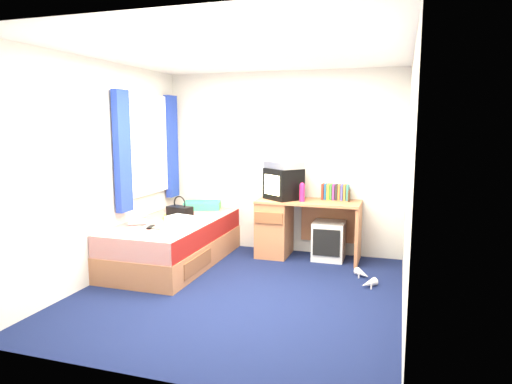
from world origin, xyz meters
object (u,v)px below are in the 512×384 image
(aerosol_can, at_px, (297,192))
(white_heels, at_px, (365,279))
(handbag, at_px, (180,212))
(storage_cube, at_px, (329,240))
(remote_control, at_px, (151,227))
(picture_frame, at_px, (349,196))
(pink_water_bottle, at_px, (302,193))
(colour_swatch_fan, at_px, (155,228))
(bed, at_px, (175,242))
(crt_tv, at_px, (283,184))
(towel, at_px, (180,220))
(pillow, at_px, (202,205))
(desk, at_px, (288,225))
(vcr, at_px, (284,165))
(magazine, at_px, (172,217))
(water_bottle, at_px, (137,222))

(aerosol_can, xyz_separation_m, white_heels, (0.95, -0.76, -0.80))
(handbag, distance_m, white_heels, 2.38)
(aerosol_can, bearing_deg, storage_cube, -3.06)
(aerosol_can, xyz_separation_m, remote_control, (-1.43, -1.21, -0.29))
(picture_frame, height_order, remote_control, picture_frame)
(pink_water_bottle, height_order, colour_swatch_fan, pink_water_bottle)
(picture_frame, relative_size, white_heels, 0.26)
(bed, xyz_separation_m, crt_tv, (1.19, 0.74, 0.68))
(colour_swatch_fan, distance_m, remote_control, 0.08)
(aerosol_can, bearing_deg, towel, -142.74)
(colour_swatch_fan, bearing_deg, pillow, 89.62)
(bed, bearing_deg, colour_swatch_fan, -88.80)
(bed, bearing_deg, pink_water_bottle, 23.47)
(desk, bearing_deg, storage_cube, 1.18)
(storage_cube, distance_m, pink_water_bottle, 0.70)
(pillow, bearing_deg, handbag, -90.58)
(pillow, relative_size, colour_swatch_fan, 2.25)
(storage_cube, height_order, picture_frame, picture_frame)
(vcr, height_order, handbag, vcr)
(aerosol_can, bearing_deg, pink_water_bottle, -53.83)
(vcr, relative_size, aerosol_can, 2.41)
(aerosol_can, bearing_deg, magazine, -158.23)
(crt_tv, height_order, aerosol_can, crt_tv)
(crt_tv, distance_m, aerosol_can, 0.20)
(crt_tv, bearing_deg, pink_water_bottle, 16.35)
(picture_frame, xyz_separation_m, aerosol_can, (-0.66, -0.07, 0.02))
(magazine, height_order, remote_control, remote_control)
(desk, distance_m, remote_control, 1.78)
(aerosol_can, height_order, white_heels, aerosol_can)
(picture_frame, height_order, white_heels, picture_frame)
(pillow, xyz_separation_m, towel, (0.14, -0.94, -0.01))
(aerosol_can, relative_size, colour_swatch_fan, 0.86)
(crt_tv, height_order, water_bottle, crt_tv)
(pink_water_bottle, height_order, aerosol_can, pink_water_bottle)
(vcr, xyz_separation_m, picture_frame, (0.83, 0.10, -0.37))
(desk, relative_size, crt_tv, 2.38)
(remote_control, bearing_deg, magazine, 82.13)
(water_bottle, bearing_deg, crt_tv, 36.73)
(pink_water_bottle, height_order, handbag, pink_water_bottle)
(pink_water_bottle, xyz_separation_m, water_bottle, (-1.75, -1.00, -0.28))
(towel, height_order, water_bottle, towel)
(aerosol_can, distance_m, magazine, 1.63)
(water_bottle, distance_m, remote_control, 0.23)
(picture_frame, xyz_separation_m, pink_water_bottle, (-0.56, -0.20, 0.04))
(bed, xyz_separation_m, aerosol_can, (1.36, 0.77, 0.58))
(magazine, bearing_deg, picture_frame, 17.13)
(picture_frame, relative_size, remote_control, 0.88)
(pink_water_bottle, bearing_deg, white_heels, -36.28)
(aerosol_can, relative_size, water_bottle, 0.94)
(towel, xyz_separation_m, white_heels, (2.16, 0.16, -0.55))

